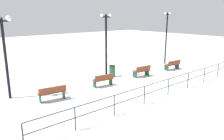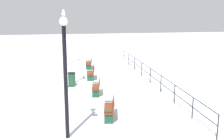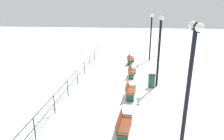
{
  "view_description": "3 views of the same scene",
  "coord_description": "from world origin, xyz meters",
  "px_view_note": "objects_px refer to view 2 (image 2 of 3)",
  "views": [
    {
      "loc": [
        -11.37,
        10.82,
        4.76
      ],
      "look_at": [
        -0.95,
        1.96,
        1.34
      ],
      "focal_mm": 35.66,
      "sensor_mm": 36.0,
      "label": 1
    },
    {
      "loc": [
        1.8,
        17.73,
        4.97
      ],
      "look_at": [
        -1.08,
        0.87,
        1.22
      ],
      "focal_mm": 44.37,
      "sensor_mm": 36.0,
      "label": 2
    },
    {
      "loc": [
        0.11,
        -13.22,
        5.39
      ],
      "look_at": [
        -1.26,
        -0.69,
        1.36
      ],
      "focal_mm": 31.82,
      "sensor_mm": 36.0,
      "label": 3
    }
  ],
  "objects_px": {
    "bench_third": "(97,87)",
    "lamppost_far": "(65,59)",
    "bench_nearest": "(89,63)",
    "bench_second": "(91,73)",
    "bench_fourth": "(110,108)",
    "lamppost_near": "(64,30)",
    "trash_bin": "(72,79)",
    "lamppost_middle": "(65,42)"
  },
  "relations": [
    {
      "from": "lamppost_near",
      "to": "lamppost_middle",
      "type": "bearing_deg",
      "value": 90.0
    },
    {
      "from": "lamppost_far",
      "to": "lamppost_near",
      "type": "bearing_deg",
      "value": -90.0
    },
    {
      "from": "bench_second",
      "to": "trash_bin",
      "type": "xyz_separation_m",
      "value": [
        1.46,
        1.8,
        0.0
      ]
    },
    {
      "from": "lamppost_near",
      "to": "lamppost_far",
      "type": "xyz_separation_m",
      "value": [
        0.0,
        14.8,
        0.02
      ]
    },
    {
      "from": "bench_nearest",
      "to": "bench_third",
      "type": "height_order",
      "value": "bench_third"
    },
    {
      "from": "bench_third",
      "to": "lamppost_far",
      "type": "bearing_deg",
      "value": 79.21
    },
    {
      "from": "trash_bin",
      "to": "lamppost_near",
      "type": "bearing_deg",
      "value": -86.96
    },
    {
      "from": "lamppost_middle",
      "to": "bench_second",
      "type": "bearing_deg",
      "value": -131.58
    },
    {
      "from": "bench_third",
      "to": "bench_second",
      "type": "bearing_deg",
      "value": -83.16
    },
    {
      "from": "bench_third",
      "to": "lamppost_far",
      "type": "relative_size",
      "value": 0.32
    },
    {
      "from": "bench_nearest",
      "to": "lamppost_near",
      "type": "xyz_separation_m",
      "value": [
        2.05,
        -1.66,
        2.7
      ]
    },
    {
      "from": "bench_second",
      "to": "bench_third",
      "type": "xyz_separation_m",
      "value": [
        0.04,
        3.81,
        0.01
      ]
    },
    {
      "from": "lamppost_middle",
      "to": "lamppost_far",
      "type": "height_order",
      "value": "lamppost_middle"
    },
    {
      "from": "bench_nearest",
      "to": "lamppost_far",
      "type": "relative_size",
      "value": 0.35
    },
    {
      "from": "bench_fourth",
      "to": "lamppost_far",
      "type": "height_order",
      "value": "lamppost_far"
    },
    {
      "from": "lamppost_near",
      "to": "lamppost_far",
      "type": "bearing_deg",
      "value": 90.0
    },
    {
      "from": "bench_nearest",
      "to": "lamppost_far",
      "type": "distance_m",
      "value": 13.57
    },
    {
      "from": "lamppost_near",
      "to": "bench_third",
      "type": "bearing_deg",
      "value": 101.06
    },
    {
      "from": "bench_third",
      "to": "lamppost_near",
      "type": "height_order",
      "value": "lamppost_near"
    },
    {
      "from": "bench_nearest",
      "to": "bench_fourth",
      "type": "bearing_deg",
      "value": 95.1
    },
    {
      "from": "bench_third",
      "to": "bench_fourth",
      "type": "height_order",
      "value": "bench_fourth"
    },
    {
      "from": "bench_fourth",
      "to": "lamppost_near",
      "type": "height_order",
      "value": "lamppost_near"
    },
    {
      "from": "lamppost_far",
      "to": "trash_bin",
      "type": "height_order",
      "value": "lamppost_far"
    },
    {
      "from": "bench_nearest",
      "to": "bench_second",
      "type": "height_order",
      "value": "bench_second"
    },
    {
      "from": "bench_third",
      "to": "lamppost_middle",
      "type": "relative_size",
      "value": 0.31
    },
    {
      "from": "bench_fourth",
      "to": "lamppost_far",
      "type": "distance_m",
      "value": 3.76
    },
    {
      "from": "bench_second",
      "to": "lamppost_middle",
      "type": "bearing_deg",
      "value": 53.34
    },
    {
      "from": "bench_nearest",
      "to": "bench_second",
      "type": "relative_size",
      "value": 1.07
    },
    {
      "from": "bench_fourth",
      "to": "lamppost_far",
      "type": "relative_size",
      "value": 0.34
    },
    {
      "from": "lamppost_middle",
      "to": "lamppost_far",
      "type": "distance_m",
      "value": 7.25
    },
    {
      "from": "bench_third",
      "to": "bench_nearest",
      "type": "bearing_deg",
      "value": -84.45
    },
    {
      "from": "bench_nearest",
      "to": "bench_fourth",
      "type": "xyz_separation_m",
      "value": [
        0.06,
        11.42,
        0.03
      ]
    },
    {
      "from": "lamppost_far",
      "to": "bench_nearest",
      "type": "bearing_deg",
      "value": -98.89
    },
    {
      "from": "lamppost_near",
      "to": "lamppost_middle",
      "type": "xyz_separation_m",
      "value": [
        0.0,
        7.55,
        -0.18
      ]
    },
    {
      "from": "bench_nearest",
      "to": "bench_second",
      "type": "distance_m",
      "value": 3.81
    },
    {
      "from": "bench_nearest",
      "to": "lamppost_far",
      "type": "bearing_deg",
      "value": 86.53
    },
    {
      "from": "bench_fourth",
      "to": "lamppost_middle",
      "type": "relative_size",
      "value": 0.33
    },
    {
      "from": "bench_fourth",
      "to": "bench_second",
      "type": "bearing_deg",
      "value": -79.63
    },
    {
      "from": "lamppost_middle",
      "to": "bench_nearest",
      "type": "bearing_deg",
      "value": -109.23
    },
    {
      "from": "bench_fourth",
      "to": "lamppost_near",
      "type": "bearing_deg",
      "value": -72.06
    },
    {
      "from": "bench_second",
      "to": "lamppost_far",
      "type": "relative_size",
      "value": 0.32
    },
    {
      "from": "bench_nearest",
      "to": "trash_bin",
      "type": "height_order",
      "value": "trash_bin"
    }
  ]
}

